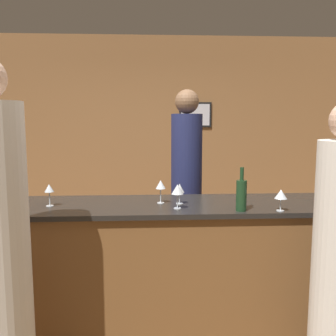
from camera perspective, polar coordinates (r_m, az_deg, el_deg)
The scene contains 9 objects.
back_wall at distance 5.18m, azimuth -2.93°, elevation 4.24°, with size 8.00×0.08×2.80m.
bar_counter at distance 2.92m, azimuth -2.60°, elevation -15.79°, with size 3.64×0.66×1.08m.
bartender at distance 3.45m, azimuth 2.80°, elevation -5.22°, with size 0.28×0.28×1.96m.
wine_bottle_0 at distance 2.57m, azimuth 11.12°, elevation -3.97°, with size 0.07×0.07×0.30m.
wine_glass_1 at distance 2.78m, azimuth -17.66°, elevation -3.09°, with size 0.07×0.07×0.16m.
wine_glass_3 at distance 2.58m, azimuth 1.46°, elevation -3.35°, with size 0.08×0.08×0.17m.
wine_glass_4 at distance 2.74m, azimuth -1.13°, elevation -2.64°, with size 0.07×0.07×0.17m.
wine_glass_5 at distance 2.63m, azimuth 16.83°, elevation -3.92°, with size 0.08×0.08×0.15m.
wine_glass_6 at distance 2.73m, azimuth 1.77°, elevation -3.17°, with size 0.07×0.07×0.15m.
Camera 1 is at (-0.02, -2.68, 1.70)m, focal length 40.00 mm.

